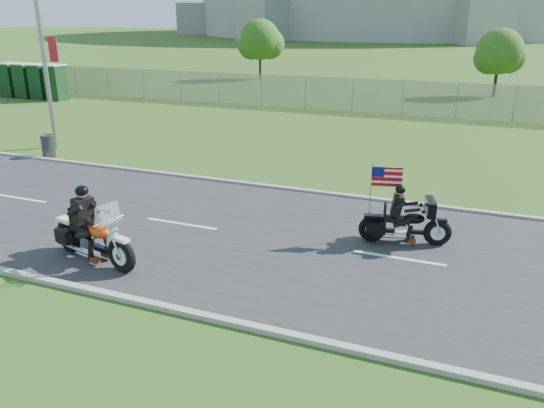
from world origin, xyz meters
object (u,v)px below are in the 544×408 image
at_px(porta_toilet_d, 10,81).
at_px(trash_can, 48,146).
at_px(porta_toilet_c, 25,81).
at_px(motorcycle_lead, 92,238).
at_px(streetlight, 42,13).
at_px(porta_toilet_b, 40,82).
at_px(motorcycle_follow, 405,224).
at_px(porta_toilet_a, 56,83).

height_order(porta_toilet_d, trash_can, porta_toilet_d).
bearing_deg(porta_toilet_c, motorcycle_lead, -41.85).
relative_size(streetlight, motorcycle_lead, 3.62).
bearing_deg(porta_toilet_c, porta_toilet_b, 0.00).
bearing_deg(motorcycle_follow, porta_toilet_a, 135.72).
bearing_deg(porta_toilet_b, porta_toilet_c, 180.00).
bearing_deg(motorcycle_follow, porta_toilet_c, 138.28).
height_order(streetlight, porta_toilet_a, streetlight).
xyz_separation_m(motorcycle_lead, trash_can, (-8.29, 7.32, -0.14)).
height_order(porta_toilet_a, porta_toilet_c, same).
relative_size(motorcycle_lead, trash_can, 3.07).
bearing_deg(porta_toilet_c, trash_can, -42.10).
relative_size(porta_toilet_d, trash_can, 2.56).
height_order(porta_toilet_c, motorcycle_follow, porta_toilet_c).
distance_m(motorcycle_lead, trash_can, 11.06).
distance_m(streetlight, motorcycle_follow, 17.53).
height_order(porta_toilet_b, porta_toilet_d, same).
bearing_deg(motorcycle_follow, porta_toilet_d, 139.42).
bearing_deg(porta_toilet_a, porta_toilet_b, 180.00).
bearing_deg(porta_toilet_d, porta_toilet_c, 0.00).
bearing_deg(porta_toilet_a, streetlight, -47.09).
bearing_deg(motorcycle_lead, motorcycle_follow, 42.83).
xyz_separation_m(streetlight, porta_toilet_d, (-14.22, 10.78, -4.49)).
bearing_deg(streetlight, trash_can, -60.11).
height_order(porta_toilet_b, porta_toilet_c, same).
relative_size(motorcycle_lead, motorcycle_follow, 1.20).
bearing_deg(porta_toilet_b, porta_toilet_a, 0.00).
xyz_separation_m(streetlight, motorcycle_lead, (9.25, -8.99, -5.05)).
distance_m(porta_toilet_a, motorcycle_lead, 27.61).
relative_size(streetlight, porta_toilet_b, 4.35).
relative_size(porta_toilet_b, porta_toilet_c, 1.00).
bearing_deg(porta_toilet_c, porta_toilet_d, 180.00).
height_order(porta_toilet_d, motorcycle_follow, porta_toilet_d).
height_order(porta_toilet_c, motorcycle_lead, porta_toilet_c).
distance_m(streetlight, porta_toilet_d, 18.40).
distance_m(porta_toilet_b, porta_toilet_c, 1.40).
bearing_deg(motorcycle_lead, trash_can, 151.99).
relative_size(porta_toilet_c, porta_toilet_d, 1.00).
bearing_deg(porta_toilet_d, porta_toilet_a, 0.00).
distance_m(porta_toilet_d, motorcycle_lead, 30.69).
distance_m(streetlight, motorcycle_lead, 13.85).
bearing_deg(porta_toilet_a, porta_toilet_d, 180.00).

